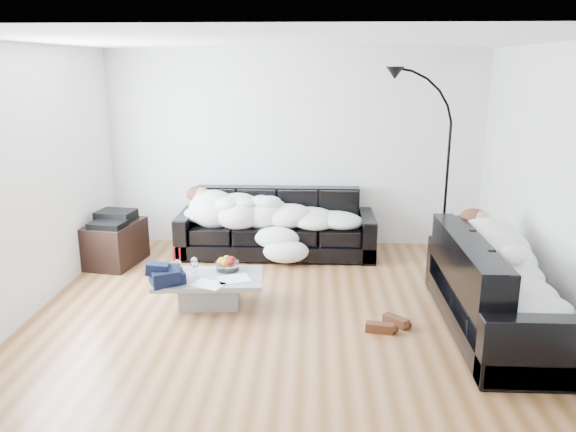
{
  "coord_description": "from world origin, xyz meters",
  "views": [
    {
      "loc": [
        0.26,
        -5.23,
        2.39
      ],
      "look_at": [
        0.0,
        0.3,
        0.9
      ],
      "focal_mm": 35.0,
      "sensor_mm": 36.0,
      "label": 1
    }
  ],
  "objects_px": {
    "sleeper_right": "(503,264)",
    "wine_glass_b": "(178,268)",
    "wine_glass_c": "(196,269)",
    "av_cabinet": "(115,243)",
    "wine_glass_a": "(194,265)",
    "candle_right": "(180,259)",
    "sofa_back": "(276,223)",
    "sleeper_back": "(276,208)",
    "floor_lamp": "(447,175)",
    "coffee_table": "(210,291)",
    "candle_left": "(175,259)",
    "sofa_right": "(501,285)",
    "stereo": "(113,218)",
    "shoes": "(387,324)",
    "fruit_bowl": "(227,263)"
  },
  "relations": [
    {
      "from": "wine_glass_c",
      "to": "floor_lamp",
      "type": "bearing_deg",
      "value": 32.06
    },
    {
      "from": "sofa_back",
      "to": "av_cabinet",
      "type": "distance_m",
      "value": 2.02
    },
    {
      "from": "wine_glass_a",
      "to": "av_cabinet",
      "type": "distance_m",
      "value": 1.63
    },
    {
      "from": "sofa_right",
      "to": "coffee_table",
      "type": "distance_m",
      "value": 2.83
    },
    {
      "from": "wine_glass_b",
      "to": "fruit_bowl",
      "type": "bearing_deg",
      "value": 23.53
    },
    {
      "from": "sofa_back",
      "to": "sleeper_right",
      "type": "distance_m",
      "value": 3.04
    },
    {
      "from": "shoes",
      "to": "stereo",
      "type": "relative_size",
      "value": 0.99
    },
    {
      "from": "wine_glass_b",
      "to": "stereo",
      "type": "xyz_separation_m",
      "value": [
        -1.08,
        1.21,
        0.19
      ]
    },
    {
      "from": "wine_glass_c",
      "to": "wine_glass_b",
      "type": "bearing_deg",
      "value": 179.39
    },
    {
      "from": "sofa_back",
      "to": "shoes",
      "type": "relative_size",
      "value": 5.8
    },
    {
      "from": "fruit_bowl",
      "to": "wine_glass_c",
      "type": "xyz_separation_m",
      "value": [
        -0.29,
        -0.21,
        0.01
      ]
    },
    {
      "from": "stereo",
      "to": "candle_left",
      "type": "bearing_deg",
      "value": -37.27
    },
    {
      "from": "candle_right",
      "to": "floor_lamp",
      "type": "relative_size",
      "value": 0.11
    },
    {
      "from": "sleeper_right",
      "to": "wine_glass_b",
      "type": "xyz_separation_m",
      "value": [
        -3.1,
        0.39,
        -0.24
      ]
    },
    {
      "from": "wine_glass_a",
      "to": "shoes",
      "type": "relative_size",
      "value": 0.38
    },
    {
      "from": "wine_glass_b",
      "to": "candle_left",
      "type": "height_order",
      "value": "candle_left"
    },
    {
      "from": "candle_right",
      "to": "av_cabinet",
      "type": "distance_m",
      "value": 1.46
    },
    {
      "from": "fruit_bowl",
      "to": "coffee_table",
      "type": "bearing_deg",
      "value": -129.03
    },
    {
      "from": "sofa_back",
      "to": "sleeper_back",
      "type": "height_order",
      "value": "sleeper_back"
    },
    {
      "from": "candle_left",
      "to": "av_cabinet",
      "type": "xyz_separation_m",
      "value": [
        -1.0,
        1.03,
        -0.18
      ]
    },
    {
      "from": "av_cabinet",
      "to": "coffee_table",
      "type": "bearing_deg",
      "value": -30.26
    },
    {
      "from": "wine_glass_c",
      "to": "av_cabinet",
      "type": "height_order",
      "value": "av_cabinet"
    },
    {
      "from": "sofa_back",
      "to": "stereo",
      "type": "distance_m",
      "value": 2.03
    },
    {
      "from": "candle_right",
      "to": "floor_lamp",
      "type": "height_order",
      "value": "floor_lamp"
    },
    {
      "from": "fruit_bowl",
      "to": "wine_glass_c",
      "type": "bearing_deg",
      "value": -144.57
    },
    {
      "from": "stereo",
      "to": "floor_lamp",
      "type": "bearing_deg",
      "value": 16.7
    },
    {
      "from": "sofa_right",
      "to": "wine_glass_a",
      "type": "bearing_deg",
      "value": 80.07
    },
    {
      "from": "coffee_table",
      "to": "shoes",
      "type": "distance_m",
      "value": 1.82
    },
    {
      "from": "sofa_right",
      "to": "wine_glass_a",
      "type": "relative_size",
      "value": 13.28
    },
    {
      "from": "sleeper_right",
      "to": "shoes",
      "type": "height_order",
      "value": "sleeper_right"
    },
    {
      "from": "stereo",
      "to": "sleeper_back",
      "type": "bearing_deg",
      "value": 20.66
    },
    {
      "from": "sleeper_back",
      "to": "stereo",
      "type": "relative_size",
      "value": 4.84
    },
    {
      "from": "coffee_table",
      "to": "candle_left",
      "type": "distance_m",
      "value": 0.51
    },
    {
      "from": "sofa_back",
      "to": "fruit_bowl",
      "type": "relative_size",
      "value": 10.46
    },
    {
      "from": "av_cabinet",
      "to": "stereo",
      "type": "bearing_deg",
      "value": 0.0
    },
    {
      "from": "candle_right",
      "to": "sofa_back",
      "type": "bearing_deg",
      "value": 58.18
    },
    {
      "from": "wine_glass_a",
      "to": "wine_glass_b",
      "type": "height_order",
      "value": "wine_glass_b"
    },
    {
      "from": "sleeper_back",
      "to": "stereo",
      "type": "distance_m",
      "value": 2.01
    },
    {
      "from": "wine_glass_b",
      "to": "av_cabinet",
      "type": "height_order",
      "value": "av_cabinet"
    },
    {
      "from": "wine_glass_b",
      "to": "stereo",
      "type": "height_order",
      "value": "stereo"
    },
    {
      "from": "wine_glass_b",
      "to": "coffee_table",
      "type": "bearing_deg",
      "value": 1.64
    },
    {
      "from": "sleeper_right",
      "to": "wine_glass_c",
      "type": "relative_size",
      "value": 11.6
    },
    {
      "from": "av_cabinet",
      "to": "floor_lamp",
      "type": "relative_size",
      "value": 0.36
    },
    {
      "from": "fruit_bowl",
      "to": "candle_right",
      "type": "distance_m",
      "value": 0.5
    },
    {
      "from": "floor_lamp",
      "to": "coffee_table",
      "type": "bearing_deg",
      "value": -150.14
    },
    {
      "from": "fruit_bowl",
      "to": "wine_glass_a",
      "type": "distance_m",
      "value": 0.34
    },
    {
      "from": "wine_glass_a",
      "to": "candle_right",
      "type": "distance_m",
      "value": 0.19
    },
    {
      "from": "sleeper_back",
      "to": "floor_lamp",
      "type": "relative_size",
      "value": 1.02
    },
    {
      "from": "sleeper_right",
      "to": "wine_glass_b",
      "type": "distance_m",
      "value": 3.13
    },
    {
      "from": "sleeper_back",
      "to": "fruit_bowl",
      "type": "relative_size",
      "value": 8.85
    }
  ]
}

